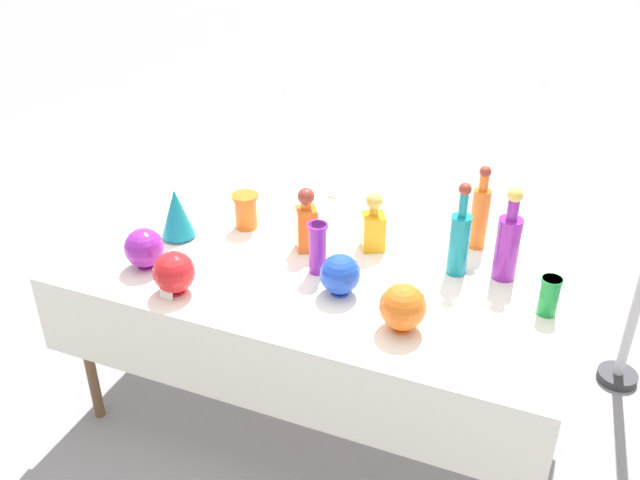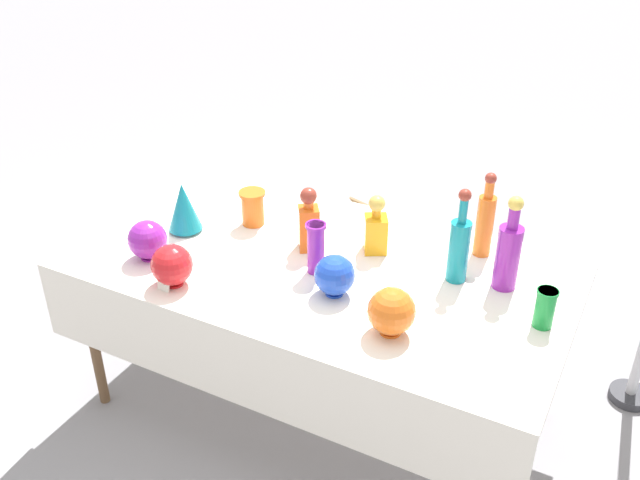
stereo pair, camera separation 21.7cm
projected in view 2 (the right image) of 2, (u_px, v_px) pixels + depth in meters
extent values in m
plane|color=gray|center=(320.00, 405.00, 3.19)|extent=(40.00, 40.00, 0.00)
cube|color=white|center=(320.00, 265.00, 2.81)|extent=(1.95, 1.04, 0.03)
cube|color=white|center=(250.00, 374.00, 2.48)|extent=(1.95, 0.01, 0.34)
cylinder|color=brown|center=(92.00, 336.00, 3.03)|extent=(0.04, 0.04, 0.73)
cylinder|color=brown|center=(208.00, 246.00, 3.67)|extent=(0.04, 0.04, 0.73)
cylinder|color=brown|center=(552.00, 346.00, 2.97)|extent=(0.04, 0.04, 0.73)
cylinder|color=purple|center=(507.00, 258.00, 2.59)|extent=(0.09, 0.09, 0.25)
cylinder|color=purple|center=(514.00, 218.00, 2.51)|extent=(0.04, 0.04, 0.08)
sphere|color=gold|center=(516.00, 204.00, 2.48)|extent=(0.06, 0.06, 0.06)
cylinder|color=orange|center=(484.00, 226.00, 2.79)|extent=(0.07, 0.07, 0.25)
cylinder|color=orange|center=(489.00, 190.00, 2.71)|extent=(0.04, 0.04, 0.07)
sphere|color=maroon|center=(491.00, 178.00, 2.68)|extent=(0.04, 0.04, 0.04)
cylinder|color=teal|center=(458.00, 252.00, 2.63)|extent=(0.08, 0.08, 0.24)
cylinder|color=teal|center=(463.00, 211.00, 2.55)|extent=(0.03, 0.03, 0.10)
sphere|color=maroon|center=(465.00, 195.00, 2.51)|extent=(0.05, 0.05, 0.05)
cube|color=orange|center=(309.00, 228.00, 2.84)|extent=(0.11, 0.11, 0.18)
cylinder|color=orange|center=(308.00, 204.00, 2.79)|extent=(0.04, 0.04, 0.03)
sphere|color=maroon|center=(308.00, 196.00, 2.77)|extent=(0.07, 0.07, 0.07)
cube|color=orange|center=(376.00, 234.00, 2.83)|extent=(0.12, 0.12, 0.15)
cylinder|color=orange|center=(377.00, 213.00, 2.78)|extent=(0.04, 0.04, 0.04)
sphere|color=gold|center=(377.00, 203.00, 2.76)|extent=(0.07, 0.07, 0.07)
cylinder|color=purple|center=(316.00, 248.00, 2.69)|extent=(0.07, 0.07, 0.21)
cylinder|color=purple|center=(316.00, 226.00, 2.64)|extent=(0.08, 0.08, 0.01)
cylinder|color=orange|center=(253.00, 208.00, 3.03)|extent=(0.09, 0.09, 0.15)
cylinder|color=orange|center=(252.00, 193.00, 2.99)|extent=(0.11, 0.11, 0.01)
cylinder|color=#198C38|center=(545.00, 308.00, 2.41)|extent=(0.07, 0.07, 0.15)
cylinder|color=#198C38|center=(548.00, 292.00, 2.38)|extent=(0.07, 0.07, 0.01)
cylinder|color=teal|center=(186.00, 229.00, 3.01)|extent=(0.08, 0.08, 0.01)
cone|color=teal|center=(184.00, 206.00, 2.95)|extent=(0.14, 0.14, 0.21)
cylinder|color=blue|center=(334.00, 293.00, 2.61)|extent=(0.07, 0.07, 0.01)
sphere|color=blue|center=(335.00, 275.00, 2.57)|extent=(0.15, 0.15, 0.15)
cylinder|color=red|center=(174.00, 283.00, 2.66)|extent=(0.07, 0.07, 0.01)
sphere|color=red|center=(172.00, 265.00, 2.62)|extent=(0.16, 0.16, 0.16)
cylinder|color=purple|center=(150.00, 257.00, 2.82)|extent=(0.07, 0.07, 0.01)
sphere|color=purple|center=(147.00, 240.00, 2.78)|extent=(0.15, 0.15, 0.15)
cylinder|color=orange|center=(390.00, 332.00, 2.41)|extent=(0.07, 0.07, 0.01)
sphere|color=orange|center=(391.00, 311.00, 2.37)|extent=(0.16, 0.16, 0.16)
cube|color=white|center=(163.00, 285.00, 2.62)|extent=(0.05, 0.02, 0.05)
cube|color=tan|center=(368.00, 250.00, 4.08)|extent=(0.56, 0.54, 0.27)
cube|color=tan|center=(378.00, 213.00, 4.08)|extent=(0.40, 0.19, 0.09)
cylinder|color=#333338|center=(629.00, 395.00, 3.21)|extent=(0.18, 0.18, 0.04)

